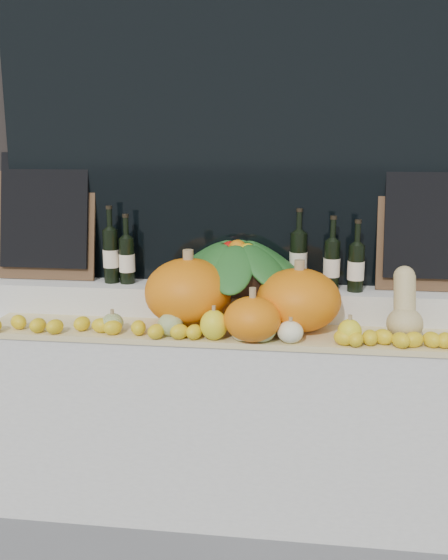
# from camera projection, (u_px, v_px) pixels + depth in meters

# --- Properties ---
(storefront_facade) EXTENTS (7.00, 0.94, 4.50)m
(storefront_facade) POSITION_uv_depth(u_px,v_px,m) (244.00, 33.00, 3.22)
(storefront_facade) COLOR beige
(storefront_facade) RESTS_ON ground
(display_sill) EXTENTS (2.30, 0.55, 0.88)m
(display_sill) POSITION_uv_depth(u_px,v_px,m) (226.00, 417.00, 2.93)
(display_sill) COLOR silver
(display_sill) RESTS_ON ground
(rear_tier) EXTENTS (2.30, 0.25, 0.16)m
(rear_tier) POSITION_uv_depth(u_px,v_px,m) (230.00, 302.00, 2.96)
(rear_tier) COLOR silver
(rear_tier) RESTS_ON display_sill
(straw_bedding) EXTENTS (2.10, 0.32, 0.02)m
(straw_bedding) POSITION_uv_depth(u_px,v_px,m) (223.00, 334.00, 2.71)
(straw_bedding) COLOR tan
(straw_bedding) RESTS_ON display_sill
(pumpkin_left) EXTENTS (0.51, 0.51, 0.30)m
(pumpkin_left) POSITION_uv_depth(u_px,v_px,m) (189.00, 292.00, 2.75)
(pumpkin_left) COLOR orange
(pumpkin_left) RESTS_ON straw_bedding
(pumpkin_right) EXTENTS (0.48, 0.48, 0.27)m
(pumpkin_right) POSITION_uv_depth(u_px,v_px,m) (299.00, 300.00, 2.69)
(pumpkin_right) COLOR orange
(pumpkin_right) RESTS_ON straw_bedding
(pumpkin_center) EXTENTS (0.30, 0.30, 0.18)m
(pumpkin_center) POSITION_uv_depth(u_px,v_px,m) (252.00, 319.00, 2.56)
(pumpkin_center) COLOR orange
(pumpkin_center) RESTS_ON straw_bedding
(butternut_squash) EXTENTS (0.15, 0.21, 0.29)m
(butternut_squash) POSITION_uv_depth(u_px,v_px,m) (405.00, 309.00, 2.59)
(butternut_squash) COLOR tan
(butternut_squash) RESTS_ON straw_bedding
(decorative_gourds) EXTENTS (1.10, 0.15, 0.15)m
(decorative_gourds) POSITION_uv_depth(u_px,v_px,m) (236.00, 328.00, 2.58)
(decorative_gourds) COLOR #406E21
(decorative_gourds) RESTS_ON straw_bedding
(lemon_heap) EXTENTS (2.20, 0.16, 0.06)m
(lemon_heap) POSITION_uv_depth(u_px,v_px,m) (219.00, 332.00, 2.59)
(lemon_heap) COLOR yellow
(lemon_heap) RESTS_ON straw_bedding
(produce_bowl) EXTENTS (0.68, 0.68, 0.23)m
(produce_bowl) POSITION_uv_depth(u_px,v_px,m) (237.00, 264.00, 2.89)
(produce_bowl) COLOR black
(produce_bowl) RESTS_ON rear_tier
(wine_bottle_far_left) EXTENTS (0.08, 0.08, 0.37)m
(wine_bottle_far_left) POSITION_uv_depth(u_px,v_px,m) (111.00, 255.00, 2.98)
(wine_bottle_far_left) COLOR black
(wine_bottle_far_left) RESTS_ON rear_tier
(wine_bottle_near_left) EXTENTS (0.08, 0.08, 0.33)m
(wine_bottle_near_left) POSITION_uv_depth(u_px,v_px,m) (127.00, 260.00, 2.97)
(wine_bottle_near_left) COLOR black
(wine_bottle_near_left) RESTS_ON rear_tier
(wine_bottle_tall) EXTENTS (0.08, 0.08, 0.36)m
(wine_bottle_tall) POSITION_uv_depth(u_px,v_px,m) (298.00, 258.00, 2.94)
(wine_bottle_tall) COLOR black
(wine_bottle_tall) RESTS_ON rear_tier
(wine_bottle_near_right) EXTENTS (0.08, 0.08, 0.34)m
(wine_bottle_near_right) POSITION_uv_depth(u_px,v_px,m) (332.00, 264.00, 2.85)
(wine_bottle_near_right) COLOR black
(wine_bottle_near_right) RESTS_ON rear_tier
(wine_bottle_far_right) EXTENTS (0.08, 0.08, 0.33)m
(wine_bottle_far_right) POSITION_uv_depth(u_px,v_px,m) (356.00, 267.00, 2.81)
(wine_bottle_far_right) COLOR black
(wine_bottle_far_right) RESTS_ON rear_tier
(chalkboard_left) EXTENTS (0.50, 0.15, 0.61)m
(chalkboard_left) POSITION_uv_depth(u_px,v_px,m) (45.00, 213.00, 3.04)
(chalkboard_left) COLOR #4C331E
(chalkboard_left) RESTS_ON rear_tier
(chalkboard_right) EXTENTS (0.50, 0.15, 0.61)m
(chalkboard_right) POSITION_uv_depth(u_px,v_px,m) (434.00, 220.00, 2.81)
(chalkboard_right) COLOR #4C331E
(chalkboard_right) RESTS_ON rear_tier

